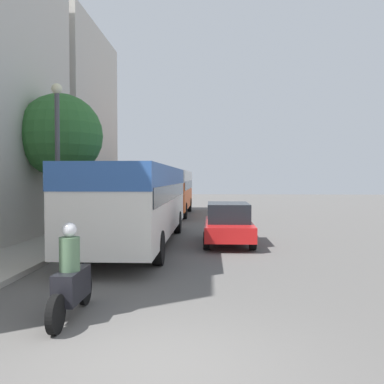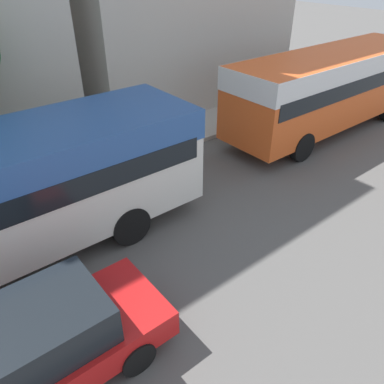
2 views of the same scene
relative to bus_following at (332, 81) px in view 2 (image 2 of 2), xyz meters
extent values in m
cylinder|color=black|center=(-1.14, -9.59, -1.43)|extent=(0.28, 1.00, 1.00)
cylinder|color=black|center=(1.22, -9.59, -1.43)|extent=(0.28, 1.00, 1.00)
cube|color=#EA5B23|center=(0.00, 0.00, -0.20)|extent=(2.44, 9.31, 2.47)
cube|color=white|center=(0.00, 0.00, 0.67)|extent=(2.46, 9.36, 0.74)
cube|color=black|center=(0.00, 0.00, 0.11)|extent=(2.48, 8.94, 0.54)
cylinder|color=black|center=(-1.12, 2.89, -1.43)|extent=(0.28, 1.00, 1.00)
cylinder|color=black|center=(-1.12, -2.89, -1.43)|extent=(0.28, 1.00, 1.00)
cylinder|color=black|center=(1.12, -2.89, -1.43)|extent=(0.28, 1.00, 1.00)
cube|color=red|center=(3.38, -12.61, -1.34)|extent=(1.75, 4.42, 0.54)
cube|color=black|center=(3.38, -12.61, -0.72)|extent=(1.54, 2.43, 0.70)
cylinder|color=black|center=(2.57, -11.24, -1.61)|extent=(0.22, 0.64, 0.64)
cylinder|color=black|center=(4.18, -11.24, -1.61)|extent=(0.22, 0.64, 0.64)
cylinder|color=#232838|center=(-2.40, 0.74, -1.39)|extent=(0.35, 0.35, 0.78)
cylinder|color=#33477F|center=(-2.40, 0.74, -0.67)|extent=(0.44, 0.44, 0.65)
sphere|color=tan|center=(-2.40, 0.74, -0.24)|extent=(0.21, 0.21, 0.21)
cylinder|color=#232838|center=(-3.91, 3.01, -1.35)|extent=(0.29, 0.29, 0.86)
cylinder|color=#33477F|center=(-3.91, 3.01, -0.57)|extent=(0.37, 0.37, 0.71)
sphere|color=tan|center=(-3.91, 3.01, -0.09)|extent=(0.23, 0.23, 0.23)
camera|label=1|loc=(2.73, -28.86, 0.58)|focal=40.00mm
camera|label=2|loc=(7.69, -12.86, 4.08)|focal=35.00mm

